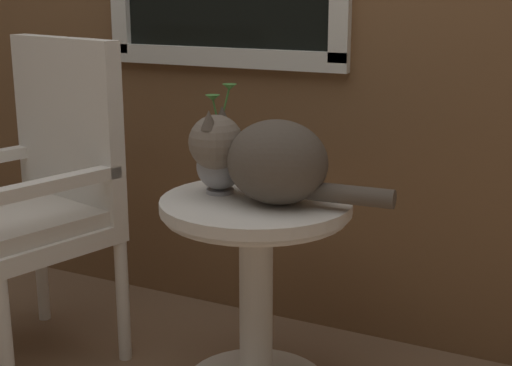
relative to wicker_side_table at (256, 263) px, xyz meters
name	(u,v)px	position (x,y,z in m)	size (l,w,h in m)	color
wicker_side_table	(256,263)	(0.00, 0.00, 0.00)	(0.58, 0.58, 0.63)	silver
wicker_chair	(38,191)	(-0.77, -0.09, 0.15)	(0.64, 0.60, 1.09)	silver
cat	(267,159)	(0.04, -0.01, 0.33)	(0.62, 0.27, 0.27)	brown
pewter_vase_with_ivy	(220,161)	(-0.13, 0.02, 0.30)	(0.14, 0.14, 0.33)	#99999E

